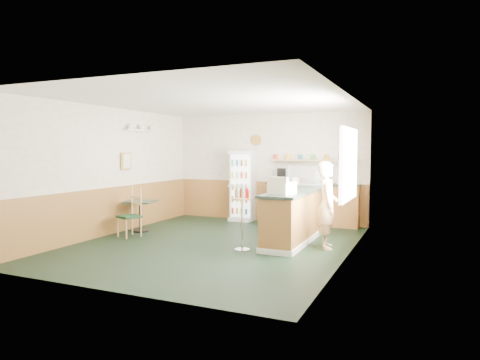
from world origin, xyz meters
The scene contains 13 objects.
ground centered at (0.00, 0.00, 0.00)m, with size 6.00×6.00×0.00m, color black.
room_envelope centered at (-0.23, 0.73, 1.52)m, with size 5.04×6.02×2.72m.
service_counter centered at (1.35, 1.07, 0.46)m, with size 0.68×3.01×1.01m.
back_counter centered at (1.19, 2.80, 0.55)m, with size 2.24×0.42×1.69m.
drinks_fridge centered at (-0.58, 2.74, 0.89)m, with size 0.59×0.52×1.78m.
display_case centered at (1.35, 1.66, 1.23)m, with size 0.79×0.42×0.45m.
cash_register centered at (1.35, 0.01, 1.12)m, with size 0.38×0.40×0.22m, color beige.
shopkeeper centered at (2.05, 0.50, 0.79)m, with size 0.53×0.38×1.59m, color tan.
condiment_stand centered at (0.70, -0.26, 0.71)m, with size 0.35×0.35×1.09m.
newspaper_rack centered at (0.99, 1.29, 0.70)m, with size 0.09×0.48×0.95m.
cafe_table centered at (-2.05, 0.46, 0.48)m, with size 0.74×0.74×0.68m.
cafe_chair centered at (-1.92, -0.02, 0.55)m, with size 0.51×0.52×1.06m.
dog_doorstop centered at (0.90, 1.02, 0.13)m, with size 0.22×0.29×0.27m.
Camera 1 is at (3.70, -7.21, 1.79)m, focal length 32.00 mm.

